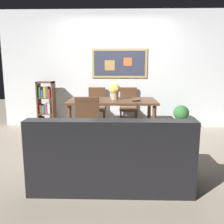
# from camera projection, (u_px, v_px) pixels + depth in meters

# --- Properties ---
(ground_plane) EXTENTS (12.00, 12.00, 0.00)m
(ground_plane) POSITION_uv_depth(u_px,v_px,m) (116.00, 146.00, 4.38)
(ground_plane) COLOR tan
(wall_back_with_painting) EXTENTS (5.20, 0.14, 2.60)m
(wall_back_with_painting) POSITION_uv_depth(u_px,v_px,m) (117.00, 70.00, 5.63)
(wall_back_with_painting) COLOR silver
(wall_back_with_painting) RESTS_ON ground_plane
(dining_table) EXTENTS (1.68, 0.92, 0.75)m
(dining_table) POSITION_uv_depth(u_px,v_px,m) (112.00, 104.00, 4.78)
(dining_table) COLOR brown
(dining_table) RESTS_ON ground_plane
(dining_chair_far_left) EXTENTS (0.40, 0.41, 0.91)m
(dining_chair_far_left) POSITION_uv_depth(u_px,v_px,m) (97.00, 104.00, 5.56)
(dining_chair_far_left) COLOR brown
(dining_chair_far_left) RESTS_ON ground_plane
(dining_chair_near_left) EXTENTS (0.40, 0.41, 0.91)m
(dining_chair_near_left) POSITION_uv_depth(u_px,v_px,m) (88.00, 119.00, 4.04)
(dining_chair_near_left) COLOR brown
(dining_chair_near_left) RESTS_ON ground_plane
(dining_chair_far_right) EXTENTS (0.40, 0.41, 0.91)m
(dining_chair_far_right) POSITION_uv_depth(u_px,v_px,m) (128.00, 104.00, 5.56)
(dining_chair_far_right) COLOR brown
(dining_chair_far_right) RESTS_ON ground_plane
(leather_couch) EXTENTS (1.80, 0.84, 0.84)m
(leather_couch) POSITION_uv_depth(u_px,v_px,m) (111.00, 159.00, 2.92)
(leather_couch) COLOR black
(leather_couch) RESTS_ON ground_plane
(bookshelf) EXTENTS (0.36, 0.28, 1.05)m
(bookshelf) POSITION_uv_depth(u_px,v_px,m) (46.00, 107.00, 5.49)
(bookshelf) COLOR brown
(bookshelf) RESTS_ON ground_plane
(potted_ivy) EXTENTS (0.33, 0.33, 0.55)m
(potted_ivy) POSITION_uv_depth(u_px,v_px,m) (181.00, 116.00, 5.40)
(potted_ivy) COLOR #B2ADA3
(potted_ivy) RESTS_ON ground_plane
(flower_vase) EXTENTS (0.22, 0.22, 0.31)m
(flower_vase) POSITION_uv_depth(u_px,v_px,m) (115.00, 90.00, 4.79)
(flower_vase) COLOR tan
(flower_vase) RESTS_ON dining_table
(tv_remote) EXTENTS (0.16, 0.11, 0.02)m
(tv_remote) POSITION_uv_depth(u_px,v_px,m) (136.00, 101.00, 4.57)
(tv_remote) COLOR black
(tv_remote) RESTS_ON dining_table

